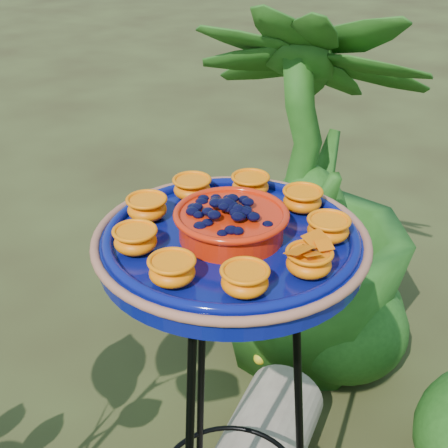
% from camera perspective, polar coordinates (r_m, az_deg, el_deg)
% --- Properties ---
extents(tripod_stand, '(0.39, 0.39, 0.83)m').
position_cam_1_polar(tripod_stand, '(1.21, 0.56, -16.27)').
color(tripod_stand, black).
rests_on(tripod_stand, ground).
extents(feeder_dish, '(0.55, 0.55, 0.10)m').
position_cam_1_polar(feeder_dish, '(0.99, 0.66, -1.26)').
color(feeder_dish, '#080F60').
rests_on(feeder_dish, tripod_stand).
extents(shrub_back_right, '(0.85, 0.85, 1.12)m').
position_cam_1_polar(shrub_back_right, '(1.82, 7.81, 2.56)').
color(shrub_back_right, '#1E4C14').
rests_on(shrub_back_right, ground).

